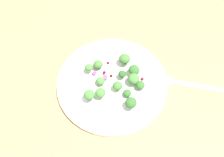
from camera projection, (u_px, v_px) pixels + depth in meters
ground_plane at (103, 90)px, 58.96cm from camera, size 180.00×180.00×2.00cm
plate at (112, 82)px, 57.94cm from camera, size 27.83×27.83×1.70cm
dressing_pool at (112, 81)px, 57.56cm from camera, size 16.14×16.14×0.20cm
broccoli_floret_0 at (130, 103)px, 52.38cm from camera, size 2.70×2.70×2.73cm
broccoli_floret_1 at (134, 79)px, 55.71cm from camera, size 2.89×2.89×2.93cm
broccoli_floret_2 at (89, 68)px, 57.45cm from camera, size 2.03×2.03×2.06cm
broccoli_floret_3 at (98, 65)px, 58.31cm from camera, size 2.44×2.44×2.47cm
broccoli_floret_4 at (134, 70)px, 57.07cm from camera, size 2.82×2.82×2.86cm
broccoli_floret_5 at (117, 86)px, 55.08cm from camera, size 2.32×2.32×2.35cm
broccoli_floret_6 at (89, 95)px, 53.51cm from camera, size 2.55×2.55×2.58cm
broccoli_floret_7 at (125, 59)px, 58.58cm from camera, size 2.95×2.95×2.99cm
broccoli_floret_8 at (101, 81)px, 56.13cm from camera, size 2.15×2.15×2.18cm
broccoli_floret_9 at (122, 74)px, 56.69cm from camera, size 1.94×1.94×1.97cm
broccoli_floret_10 at (100, 93)px, 53.80cm from camera, size 2.44×2.44×2.47cm
broccoli_floret_11 at (127, 93)px, 54.62cm from camera, size 1.97×1.97×1.99cm
broccoli_floret_12 at (140, 85)px, 55.50cm from camera, size 2.23×2.23×2.25cm
cranberry_0 at (142, 79)px, 57.50cm from camera, size 0.86×0.86×0.86cm
cranberry_1 at (104, 72)px, 57.94cm from camera, size 0.75×0.75×0.75cm
cranberry_2 at (108, 63)px, 59.86cm from camera, size 0.76×0.76×0.76cm
cranberry_3 at (112, 76)px, 57.87cm from camera, size 0.74×0.74×0.74cm
onion_bit_0 at (99, 80)px, 56.99cm from camera, size 1.45×1.19×0.48cm
onion_bit_1 at (94, 73)px, 58.16cm from camera, size 1.08×1.10×0.42cm
onion_bit_2 at (135, 69)px, 58.96cm from camera, size 1.34×1.32×0.43cm
onion_bit_3 at (105, 77)px, 57.48cm from camera, size 1.55×1.68×0.39cm
fork at (189, 84)px, 58.34cm from camera, size 17.28×10.29×0.50cm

